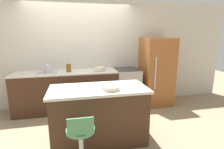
{
  "coord_description": "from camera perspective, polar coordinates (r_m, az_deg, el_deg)",
  "views": [
    {
      "loc": [
        -0.15,
        -3.74,
        1.76
      ],
      "look_at": [
        0.58,
        -0.37,
        0.98
      ],
      "focal_mm": 28.0,
      "sensor_mm": 36.0,
      "label": 1
    }
  ],
  "objects": [
    {
      "name": "kitchen_island",
      "position": [
        2.98,
        -4.26,
        -12.94
      ],
      "size": [
        1.57,
        0.75,
        0.94
      ],
      "color": "#422819",
      "rests_on": "ground_plane"
    },
    {
      "name": "stool_chair",
      "position": [
        2.42,
        -10.06,
        -21.01
      ],
      "size": [
        0.37,
        0.37,
        0.83
      ],
      "color": "#B7B7BC",
      "rests_on": "ground_plane"
    },
    {
      "name": "fruit_bowl",
      "position": [
        2.69,
        -0.45,
        -4.37
      ],
      "size": [
        0.29,
        0.29,
        0.06
      ],
      "color": "beige",
      "rests_on": "kitchen_island"
    },
    {
      "name": "ground_plane",
      "position": [
        4.14,
        -9.26,
        -12.66
      ],
      "size": [
        14.0,
        14.0,
        0.0
      ],
      "primitive_type": "plane",
      "color": "#998466"
    },
    {
      "name": "canister_jar",
      "position": [
        4.12,
        -13.97,
        2.1
      ],
      "size": [
        0.11,
        0.11,
        0.17
      ],
      "color": "brown",
      "rests_on": "back_counter"
    },
    {
      "name": "mixing_bowl",
      "position": [
        4.17,
        -4.1,
        1.88
      ],
      "size": [
        0.24,
        0.24,
        0.07
      ],
      "color": "beige",
      "rests_on": "back_counter"
    },
    {
      "name": "kettle",
      "position": [
        4.16,
        -20.26,
        1.71
      ],
      "size": [
        0.16,
        0.16,
        0.2
      ],
      "color": "silver",
      "rests_on": "back_counter"
    },
    {
      "name": "refrigerator",
      "position": [
        4.61,
        14.27,
        0.91
      ],
      "size": [
        0.74,
        0.72,
        1.7
      ],
      "color": "#995628",
      "rests_on": "ground_plane"
    },
    {
      "name": "wall_back",
      "position": [
        4.44,
        -10.34,
        6.54
      ],
      "size": [
        8.0,
        0.06,
        2.6
      ],
      "color": "beige",
      "rests_on": "ground_plane"
    },
    {
      "name": "back_counter",
      "position": [
        4.28,
        -14.46,
        -5.3
      ],
      "size": [
        2.34,
        0.63,
        0.94
      ],
      "color": "#422819",
      "rests_on": "ground_plane"
    },
    {
      "name": "oven_range",
      "position": [
        4.46,
        4.85,
        -4.18
      ],
      "size": [
        0.58,
        0.64,
        0.94
      ],
      "color": "#B7B2A8",
      "rests_on": "ground_plane"
    }
  ]
}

